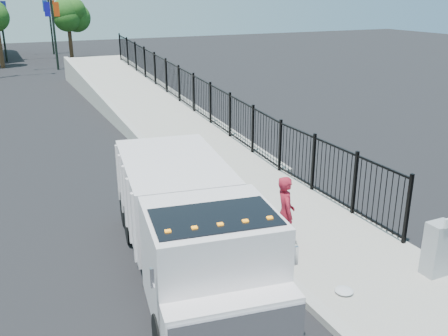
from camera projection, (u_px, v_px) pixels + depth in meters
name	position (u px, v px, depth m)	size (l,w,h in m)	color
ground	(242.00, 242.00, 12.88)	(120.00, 120.00, 0.00)	black
sidewalk	(351.00, 259.00, 11.93)	(3.55, 12.00, 0.12)	#9E998E
curb	(283.00, 277.00, 11.14)	(0.30, 12.00, 0.16)	#ADAAA3
ramp	(143.00, 110.00, 27.37)	(3.95, 24.00, 1.70)	#9E998E
iron_fence	(194.00, 105.00, 24.24)	(0.10, 28.00, 1.80)	black
truck	(189.00, 222.00, 10.72)	(3.40, 7.60, 2.51)	black
worker	(285.00, 214.00, 11.95)	(0.69, 0.45, 1.90)	maroon
utility_cabinet	(437.00, 249.00, 10.99)	(0.55, 0.40, 1.25)	gray
debris	(344.00, 291.00, 10.46)	(0.40, 0.40, 0.10)	silver
light_pole_1	(48.00, 15.00, 39.85)	(3.77, 0.22, 8.00)	black
light_pole_2	(4.00, 12.00, 44.98)	(3.78, 0.22, 8.00)	black
light_pole_3	(46.00, 10.00, 50.23)	(3.78, 0.22, 8.00)	black
tree_1	(68.00, 17.00, 46.46)	(2.48, 2.48, 5.24)	#382314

